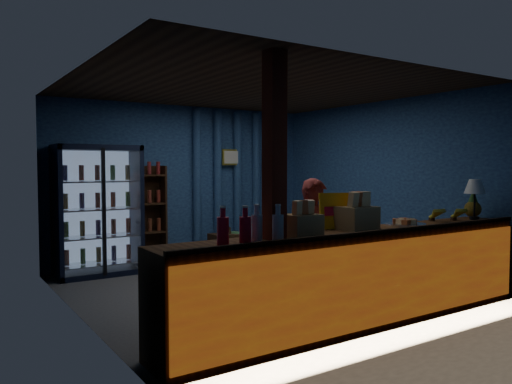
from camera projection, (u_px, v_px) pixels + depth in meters
ground at (256, 286)px, 6.61m from camera, size 4.60×4.60×0.00m
room_walls at (256, 168)px, 6.53m from camera, size 4.60×4.60×4.60m
counter at (360, 278)px, 4.99m from camera, size 4.40×0.57×0.99m
support_post at (274, 200)px, 4.38m from camera, size 0.16×0.16×2.60m
beverage_cooler at (97, 211)px, 7.32m from camera, size 1.20×0.62×1.90m
bottle_shelf at (148, 217)px, 7.91m from camera, size 0.50×0.28×1.60m
curtain_folds at (237, 183)px, 8.88m from camera, size 1.74×0.14×2.50m
framed_picture at (231, 157)px, 8.74m from camera, size 0.36×0.04×0.28m
shopkeeper at (315, 245)px, 5.50m from camera, size 0.62×0.51×1.46m
green_chair at (255, 246)px, 8.27m from camera, size 0.83×0.83×0.55m
side_table at (228, 249)px, 8.11m from camera, size 0.55×0.40×0.60m
yellow_sign at (341, 211)px, 5.12m from camera, size 0.47×0.24×0.37m
soda_bottles at (251, 228)px, 4.17m from camera, size 0.60×0.18×0.32m
snack_box_left at (357, 216)px, 5.06m from camera, size 0.37×0.31×0.39m
snack_box_centre at (302, 224)px, 4.59m from camera, size 0.31×0.26×0.33m
pastry_tray at (406, 223)px, 5.43m from camera, size 0.44×0.44×0.07m
banana_bunches at (446, 214)px, 5.85m from camera, size 0.52×0.30×0.17m
table_lamp at (475, 188)px, 5.98m from camera, size 0.25×0.25×0.49m
pineapple at (473, 206)px, 6.18m from camera, size 0.20×0.20×0.35m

